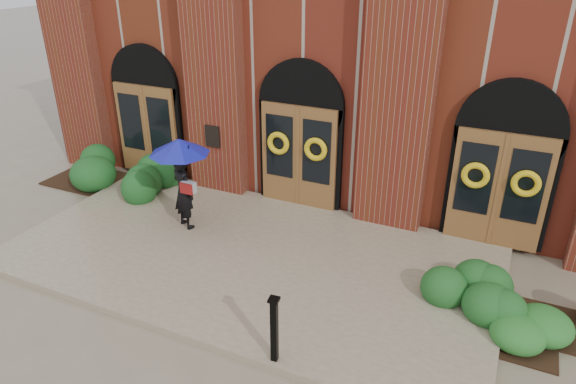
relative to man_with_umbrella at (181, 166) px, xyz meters
The scene contains 8 objects.
ground 2.54m from the man_with_umbrella, 17.62° to the right, with size 90.00×90.00×0.00m, color gray.
landing 2.46m from the man_with_umbrella, 13.33° to the right, with size 10.00×5.30×0.15m, color tan.
church_building 8.61m from the man_with_umbrella, 77.21° to the left, with size 16.20×12.53×7.00m.
man_with_umbrella is the anchor object (origin of this frame).
metal_post 4.80m from the man_with_umbrella, 38.54° to the right, with size 0.17×0.17×1.17m.
hedge_wall_left 3.74m from the man_with_umbrella, 160.12° to the left, with size 3.43×1.37×0.88m, color #194D1D.
hedge_wall_right 7.18m from the man_with_umbrella, ahead, with size 2.71×1.08×0.70m, color #1B4F1D.
hedge_front_right 7.12m from the man_with_umbrella, ahead, with size 1.42×1.22×0.50m, color #246424.
Camera 1 is at (4.56, -7.76, 5.98)m, focal length 32.00 mm.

